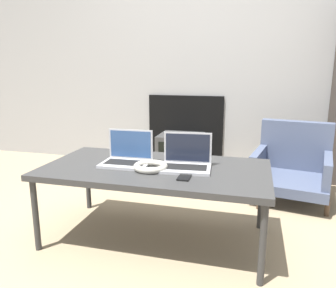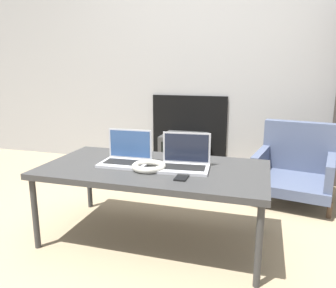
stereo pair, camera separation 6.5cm
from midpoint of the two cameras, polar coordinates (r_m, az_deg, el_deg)
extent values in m
plane|color=#998466|center=(2.10, -2.51, -17.48)|extent=(14.00, 14.00, 0.00)
cube|color=#999999|center=(3.60, 7.24, 16.60)|extent=(7.00, 0.06, 2.60)
cube|color=black|center=(3.65, 4.17, 2.29)|extent=(0.83, 0.03, 0.78)
cube|color=#333333|center=(2.02, -1.52, -4.44)|extent=(1.37, 0.71, 0.04)
cylinder|color=#333333|center=(2.14, -21.33, -11.24)|extent=(0.04, 0.04, 0.44)
cylinder|color=#333333|center=(1.74, 16.61, -16.71)|extent=(0.04, 0.04, 0.44)
cylinder|color=#333333|center=(2.62, -12.89, -6.14)|extent=(0.04, 0.04, 0.44)
cylinder|color=#333333|center=(2.31, 16.71, -9.05)|extent=(0.04, 0.04, 0.44)
cube|color=#B2B2B7|center=(2.07, -6.70, -3.38)|extent=(0.30, 0.23, 0.02)
cube|color=black|center=(2.06, -6.71, -3.14)|extent=(0.25, 0.13, 0.00)
cube|color=#B2B2B7|center=(2.14, -5.74, 0.05)|extent=(0.30, 0.02, 0.19)
cube|color=#2D4C7F|center=(2.13, -5.78, 0.02)|extent=(0.27, 0.01, 0.17)
cube|color=#B2B2B7|center=(1.95, 3.73, -4.30)|extent=(0.31, 0.24, 0.02)
cube|color=black|center=(1.95, 3.73, -4.04)|extent=(0.26, 0.14, 0.00)
cube|color=#B2B2B7|center=(2.02, 4.16, -0.63)|extent=(0.29, 0.04, 0.19)
cube|color=black|center=(2.02, 4.13, -0.66)|extent=(0.27, 0.03, 0.17)
torus|color=beige|center=(1.95, -2.40, -3.92)|extent=(0.20, 0.20, 0.04)
cube|color=black|center=(1.82, 3.51, -5.73)|extent=(0.07, 0.13, 0.01)
cube|color=#383838|center=(3.49, 3.34, -1.50)|extent=(0.45, 0.42, 0.39)
cube|color=black|center=(3.29, 2.49, -2.39)|extent=(0.37, 0.01, 0.30)
cube|color=#47516B|center=(2.88, 21.48, -6.25)|extent=(0.69, 0.71, 0.08)
cube|color=#47516B|center=(3.07, 22.39, -0.32)|extent=(0.59, 0.21, 0.42)
cube|color=#47516B|center=(2.88, 16.50, -3.00)|extent=(0.16, 0.55, 0.20)
cube|color=#47516B|center=(2.84, 26.99, -4.14)|extent=(0.16, 0.55, 0.20)
cylinder|color=#4C3828|center=(2.66, 16.45, -9.75)|extent=(0.04, 0.04, 0.12)
cylinder|color=#4C3828|center=(2.72, 26.91, -10.23)|extent=(0.04, 0.04, 0.12)
cylinder|color=#4C3828|center=(3.15, 16.54, -6.22)|extent=(0.04, 0.04, 0.12)
cylinder|color=#4C3828|center=(3.19, 25.34, -6.69)|extent=(0.04, 0.04, 0.12)
camera|label=1|loc=(0.03, -89.19, 0.19)|focal=35.00mm
camera|label=2|loc=(0.03, 90.81, -0.19)|focal=35.00mm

